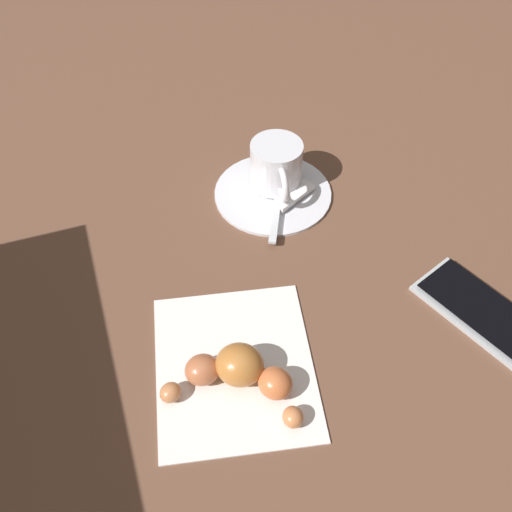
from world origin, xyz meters
TOP-DOWN VIEW (x-y plane):
  - ground_plane at (0.00, 0.00)m, footprint 1.80×1.80m
  - saucer at (0.13, -0.05)m, footprint 0.15×0.15m
  - espresso_cup at (0.14, -0.06)m, footprint 0.09×0.07m
  - teaspoon at (0.12, -0.06)m, footprint 0.13×0.05m
  - sugar_packet at (0.11, -0.08)m, footprint 0.05×0.06m
  - napkin at (-0.11, 0.03)m, footprint 0.19×0.16m
  - croissant at (-0.13, 0.03)m, footprint 0.10×0.13m
  - cell_phone at (-0.10, -0.23)m, footprint 0.16×0.13m

SIDE VIEW (x-z plane):
  - ground_plane at x=0.00m, z-range 0.00..0.00m
  - napkin at x=-0.11m, z-range 0.00..0.00m
  - saucer at x=0.13m, z-range 0.00..0.01m
  - cell_phone at x=-0.10m, z-range 0.00..0.01m
  - teaspoon at x=0.12m, z-range 0.01..0.01m
  - sugar_packet at x=0.11m, z-range 0.01..0.01m
  - croissant at x=-0.13m, z-range 0.00..0.04m
  - espresso_cup at x=0.14m, z-range 0.01..0.07m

